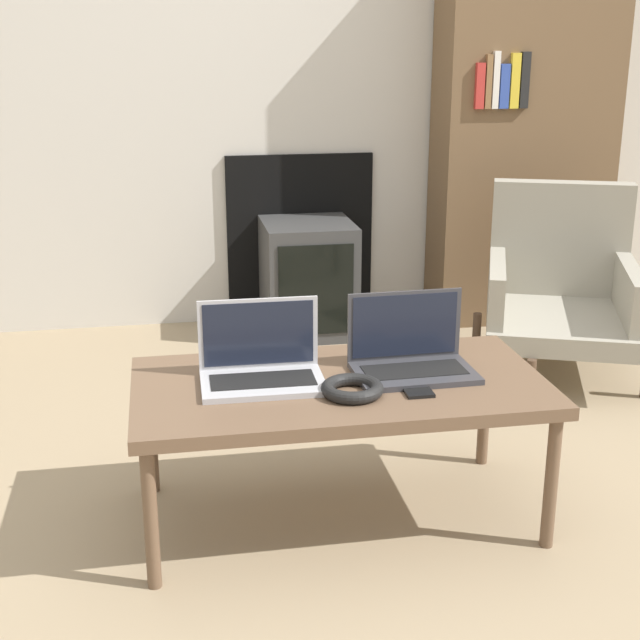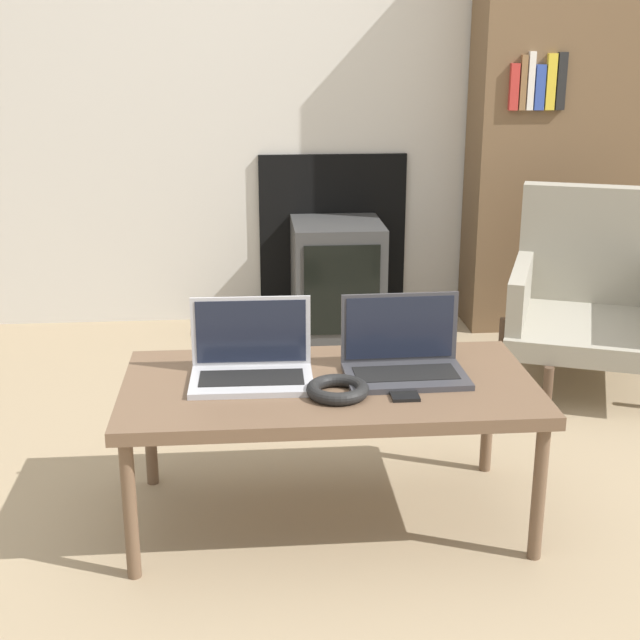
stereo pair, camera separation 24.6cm
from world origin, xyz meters
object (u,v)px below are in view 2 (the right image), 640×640
Objects in this scene: phone at (403,391)px; tv at (337,278)px; laptop_right at (403,358)px; armchair at (588,291)px; laptop_left at (251,362)px; headphones at (338,389)px.

tv is (0.01, 1.76, -0.16)m from phone.
laptop_right reaches higher than phone.
tv is at bearing 89.75° from phone.
armchair is at bearing 46.28° from laptop_right.
laptop_left is at bearing -103.90° from tv.
laptop_right is (0.42, -0.00, 0.00)m from laptop_left.
armchair is at bearing 37.87° from laptop_left.
phone is 1.47m from armchair.
laptop_right reaches higher than tv.
phone is at bearing -101.33° from laptop_right.
laptop_left is at bearing 160.70° from phone.
laptop_left is at bearing 178.73° from laptop_right.
headphones is 0.17m from phone.
laptop_left and laptop_right have the same top height.
armchair is at bearing 45.75° from headphones.
armchair is (0.91, 1.00, -0.11)m from laptop_right.
laptop_left is 0.65× the size of tv.
armchair is (1.11, 1.14, -0.08)m from headphones.
laptop_left is 0.42m from laptop_right.
headphones is at bearing -145.71° from laptop_right.
armchair reaches higher than phone.
laptop_left is 0.42m from phone.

